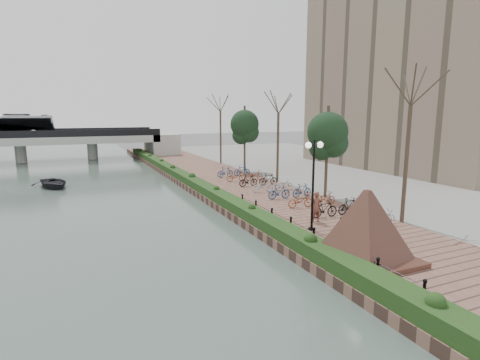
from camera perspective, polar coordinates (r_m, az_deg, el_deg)
ground at (r=16.56m, az=9.03°, el=-12.91°), size 220.00×220.00×0.00m
promenade at (r=33.26m, az=-1.60°, el=-0.70°), size 8.00×75.00×0.50m
inland_pavement at (r=41.95m, az=19.04°, el=0.98°), size 24.00×75.00×0.50m
hedge at (r=34.41m, az=-8.45°, el=0.48°), size 1.10×56.00×0.60m
chain_fence at (r=18.56m, az=9.38°, el=-7.58°), size 0.10×14.10×0.70m
granite_monument at (r=16.08m, az=18.58°, el=-6.52°), size 5.54×5.54×2.93m
lamppost at (r=19.20m, az=11.15°, el=2.20°), size 1.02×0.32×4.65m
motorcycle at (r=19.18m, az=15.87°, el=-6.59°), size 1.27×1.87×1.12m
pedestrian at (r=21.12m, az=11.44°, el=-4.03°), size 0.65×0.44×1.73m
bicycle_parking at (r=27.91m, az=6.48°, el=-1.32°), size 2.40×19.89×1.00m
street_trees at (r=30.38m, az=8.90°, el=4.71°), size 3.20×37.12×6.80m
apartment_tower at (r=47.59m, az=25.68°, el=23.14°), size 12.00×24.00×35.00m
bridge at (r=58.20m, az=-30.81°, el=5.58°), size 36.00×10.77×6.50m
boat at (r=36.98m, az=-26.57°, el=-0.37°), size 4.12×4.84×0.85m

